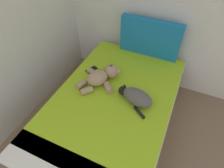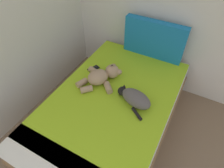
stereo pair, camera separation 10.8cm
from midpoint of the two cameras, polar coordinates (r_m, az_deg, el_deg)
bed at (r=2.30m, az=1.21°, el=-8.91°), size 1.29×2.06×0.55m
patterned_cushion at (r=2.60m, az=13.60°, el=12.78°), size 0.79×0.11×0.49m
cat at (r=2.02m, az=8.30°, el=-4.16°), size 0.42×0.33×0.15m
teddy_bear at (r=2.23m, az=-1.59°, el=2.41°), size 0.44×0.54×0.18m
cell_phone at (r=2.44m, az=-4.30°, el=4.59°), size 0.12×0.16×0.01m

